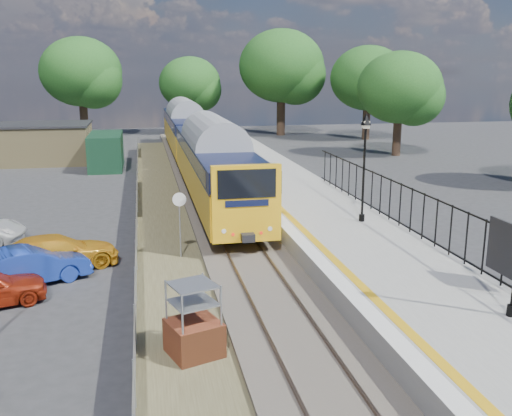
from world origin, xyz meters
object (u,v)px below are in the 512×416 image
object	(u,v)px
train	(196,140)
car_yellow	(57,253)
victorian_lamp_north	(365,142)
brick_plinth	(194,321)
speed_sign	(180,214)
car_blue	(29,266)

from	to	relation	value
train	car_yellow	size ratio (longest dim) A/B	9.13
victorian_lamp_north	train	size ratio (longest dim) A/B	0.11
victorian_lamp_north	brick_plinth	bearing A→B (deg)	-132.24
train	brick_plinth	world-z (taller)	train
brick_plinth	speed_sign	distance (m)	8.06
victorian_lamp_north	car_blue	world-z (taller)	victorian_lamp_north
train	speed_sign	bearing A→B (deg)	-97.23
car_yellow	brick_plinth	bearing A→B (deg)	-169.18
car_blue	car_yellow	size ratio (longest dim) A/B	0.89
victorian_lamp_north	brick_plinth	world-z (taller)	victorian_lamp_north
speed_sign	car_yellow	bearing A→B (deg)	-175.98
car_blue	car_yellow	world-z (taller)	car_blue
car_blue	victorian_lamp_north	bearing A→B (deg)	-102.34
car_blue	speed_sign	bearing A→B (deg)	-94.97
brick_plinth	speed_sign	world-z (taller)	speed_sign
car_blue	brick_plinth	bearing A→B (deg)	-164.44
train	car_yellow	xyz separation A→B (m)	(-7.07, -20.09, -1.69)
speed_sign	car_blue	bearing A→B (deg)	-162.28
train	brick_plinth	bearing A→B (deg)	-95.60
victorian_lamp_north	brick_plinth	xyz separation A→B (m)	(-8.02, -8.83, -3.34)
speed_sign	victorian_lamp_north	bearing A→B (deg)	5.13
train	brick_plinth	size ratio (longest dim) A/B	20.46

